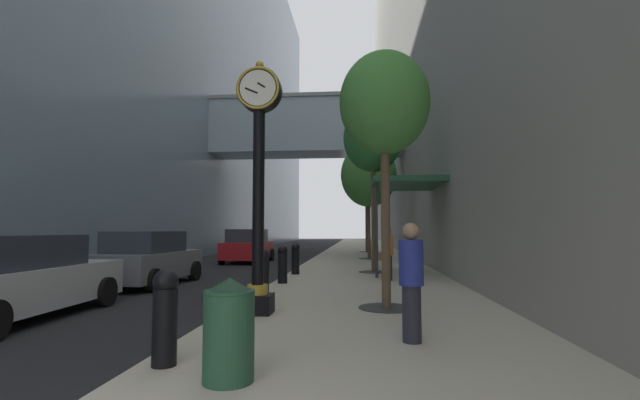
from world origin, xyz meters
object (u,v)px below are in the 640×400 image
street_tree_mid_near (373,139)px  pedestrian_walking (387,252)px  bollard_nearest (165,315)px  street_tree_mid_far (369,175)px  street_tree_far (366,176)px  car_silver_far (11,279)px  pedestrian_by_clock (411,279)px  bollard_fourth (283,263)px  car_red_near (248,246)px  car_grey_mid (147,259)px  bollard_fifth (295,258)px  street_clock (259,172)px  street_tree_near (384,105)px  trash_bin (229,328)px  bollard_third (263,272)px

street_tree_mid_near → pedestrian_walking: bearing=-82.4°
bollard_nearest → street_tree_mid_far: street_tree_mid_far is taller
bollard_nearest → street_tree_far: 26.38m
street_tree_far → car_silver_far: 24.58m
pedestrian_walking → pedestrian_by_clock: (-0.15, -7.39, 0.02)m
bollard_fourth → car_red_near: bearing=110.1°
car_grey_mid → bollard_fifth: bearing=29.2°
street_clock → street_tree_near: (2.40, 0.77, 1.44)m
bollard_fifth → car_silver_far: bearing=-119.1°
trash_bin → bollard_nearest: bearing=153.4°
street_clock → car_grey_mid: bearing=133.4°
street_tree_mid_near → pedestrian_by_clock: size_ratio=3.78×
street_tree_mid_far → trash_bin: bearing=-95.6°
car_grey_mid → car_silver_far: size_ratio=0.89×
bollard_nearest → pedestrian_walking: (3.08, 8.69, 0.27)m
street_tree_near → pedestrian_walking: 5.80m
car_silver_far → street_tree_mid_far: bearing=66.3°
bollard_third → street_tree_mid_near: (2.74, 6.07, 4.32)m
bollard_fifth → street_tree_far: bearing=80.0°
street_tree_near → trash_bin: bearing=-113.3°
bollard_fourth → car_grey_mid: size_ratio=0.26×
pedestrian_walking → street_tree_mid_near: bearing=97.6°
trash_bin → pedestrian_walking: bearing=76.5°
street_tree_near → car_grey_mid: size_ratio=1.25×
trash_bin → pedestrian_by_clock: size_ratio=0.64×
street_tree_near → street_tree_mid_far: street_tree_mid_far is taller
street_clock → bollard_fourth: bearing=94.2°
street_tree_mid_near → bollard_third: bearing=-114.3°
bollard_nearest → car_silver_far: bearing=147.3°
bollard_fifth → pedestrian_by_clock: bearing=-71.8°
bollard_nearest → pedestrian_walking: bearing=70.5°
street_clock → bollard_third: street_clock is taller
street_tree_near → car_red_near: street_tree_near is taller
pedestrian_walking → trash_bin: bearing=-103.5°
bollard_fourth → car_silver_far: car_silver_far is taller
bollard_nearest → bollard_third: 5.12m
bollard_fifth → car_red_near: car_red_near is taller
street_tree_near → street_tree_far: size_ratio=0.73×
street_clock → street_tree_mid_far: bearing=81.1°
street_tree_mid_far → street_tree_far: 7.36m
street_tree_mid_near → pedestrian_by_clock: (0.19, -9.89, -4.03)m
bollard_third → street_tree_mid_near: 7.94m
bollard_fourth → street_tree_near: street_tree_near is taller
street_tree_mid_far → car_silver_far: bearing=-113.7°
street_clock → pedestrian_by_clock: street_clock is taller
street_tree_near → street_tree_mid_near: street_tree_mid_near is taller
street_tree_far → car_grey_mid: size_ratio=1.72×
street_tree_near → bollard_nearest: bearing=-125.3°
street_clock → bollard_third: 2.89m
bollard_fifth → car_silver_far: car_silver_far is taller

